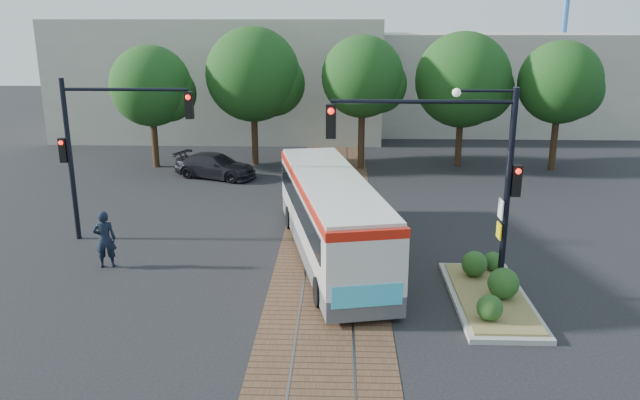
% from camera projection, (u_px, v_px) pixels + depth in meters
% --- Properties ---
extents(ground, '(120.00, 120.00, 0.00)m').
position_uv_depth(ground, '(327.00, 285.00, 19.44)').
color(ground, black).
rests_on(ground, ground).
extents(trackbed, '(3.60, 40.00, 0.02)m').
position_uv_depth(trackbed, '(330.00, 241.00, 23.28)').
color(trackbed, brown).
rests_on(trackbed, ground).
extents(tree_row, '(26.40, 5.60, 7.67)m').
position_uv_depth(tree_row, '(357.00, 79.00, 33.81)').
color(tree_row, '#382314').
rests_on(tree_row, ground).
extents(warehouses, '(40.00, 13.00, 8.00)m').
position_uv_depth(warehouses, '(329.00, 78.00, 46.00)').
color(warehouses, '#ADA899').
rests_on(warehouses, ground).
extents(city_bus, '(4.31, 10.82, 2.84)m').
position_uv_depth(city_bus, '(331.00, 213.00, 21.38)').
color(city_bus, '#49494B').
rests_on(city_bus, ground).
extents(traffic_island, '(2.20, 5.20, 1.13)m').
position_uv_depth(traffic_island, '(490.00, 289.00, 18.33)').
color(traffic_island, gray).
rests_on(traffic_island, ground).
extents(signal_pole_main, '(5.49, 0.46, 6.00)m').
position_uv_depth(signal_pole_main, '(465.00, 162.00, 17.38)').
color(signal_pole_main, black).
rests_on(signal_pole_main, ground).
extents(signal_pole_left, '(4.99, 0.34, 6.00)m').
position_uv_depth(signal_pole_left, '(99.00, 138.00, 22.48)').
color(signal_pole_left, black).
rests_on(signal_pole_left, ground).
extents(officer, '(0.82, 0.65, 1.96)m').
position_uv_depth(officer, '(105.00, 239.00, 20.61)').
color(officer, black).
rests_on(officer, ground).
extents(parked_car, '(4.74, 3.21, 1.27)m').
position_uv_depth(parked_car, '(215.00, 166.00, 32.51)').
color(parked_car, black).
rests_on(parked_car, ground).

